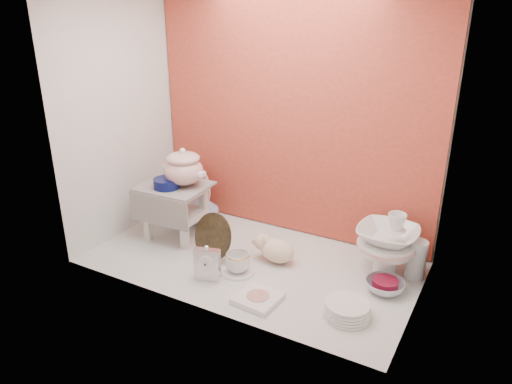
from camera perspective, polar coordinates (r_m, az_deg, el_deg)
ground at (r=2.74m, az=-0.58°, el=-8.26°), size 1.80×1.80×0.00m
niche_shell at (r=2.57m, az=1.38°, el=11.89°), size 1.86×1.03×1.53m
step_stool at (r=2.99m, az=-9.50°, el=-2.25°), size 0.41×0.36×0.34m
soup_tureen at (r=2.87m, az=-8.62°, el=2.97°), size 0.34×0.34×0.24m
cobalt_bowl at (r=2.88m, az=-10.58°, el=1.03°), size 0.20×0.20×0.06m
floral_platter at (r=3.31m, az=-7.60°, el=0.38°), size 0.36×0.16×0.35m
blue_white_vase at (r=3.16m, az=-6.32°, el=-1.91°), size 0.26×0.26×0.22m
lacquer_tray at (r=2.73m, az=-5.18°, el=-5.31°), size 0.29×0.16×0.26m
mantel_clock at (r=2.54m, az=-5.82°, el=-8.39°), size 0.14×0.08×0.20m
plush_pig at (r=2.70m, az=2.57°, el=-6.96°), size 0.29×0.25×0.15m
teacup_saucer at (r=2.63m, az=-2.18°, el=-9.45°), size 0.23×0.23×0.01m
gold_rim_teacup at (r=2.60m, az=-2.19°, el=-8.33°), size 0.17×0.17×0.11m
lattice_dish at (r=2.41m, az=0.22°, el=-12.52°), size 0.22×0.22×0.03m
dinner_plate_stack at (r=2.33m, az=10.78°, el=-13.55°), size 0.24×0.24×0.07m
crystal_bowl at (r=2.55m, az=15.06°, el=-10.75°), size 0.23×0.23×0.06m
clear_glass_vase at (r=2.69m, az=18.49°, el=-7.57°), size 0.11×0.11×0.21m
porcelain_tower at (r=2.64m, az=15.29°, el=-5.83°), size 0.42×0.42×0.36m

